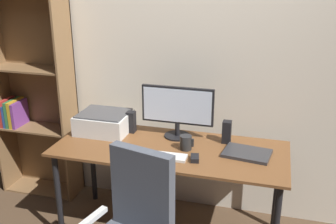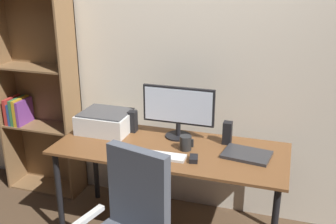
{
  "view_description": "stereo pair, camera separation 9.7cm",
  "coord_description": "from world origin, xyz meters",
  "px_view_note": "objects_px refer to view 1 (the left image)",
  "views": [
    {
      "loc": [
        0.69,
        -2.51,
        1.96
      ],
      "look_at": [
        -0.02,
        0.01,
        1.01
      ],
      "focal_mm": 42.06,
      "sensor_mm": 36.0,
      "label": 1
    },
    {
      "loc": [
        0.78,
        -2.48,
        1.96
      ],
      "look_at": [
        -0.02,
        0.01,
        1.01
      ],
      "focal_mm": 42.06,
      "sensor_mm": 36.0,
      "label": 2
    }
  ],
  "objects_px": {
    "desk": "(170,157)",
    "speaker_left": "(131,122)",
    "coffee_mug": "(186,143)",
    "mouse": "(195,158)",
    "monitor": "(178,108)",
    "keyboard": "(166,156)",
    "laptop": "(247,153)",
    "bookshelf": "(34,99)",
    "printer": "(104,122)",
    "speaker_right": "(227,132)"
  },
  "relations": [
    {
      "from": "speaker_left",
      "to": "printer",
      "type": "distance_m",
      "value": 0.21
    },
    {
      "from": "coffee_mug",
      "to": "printer",
      "type": "distance_m",
      "value": 0.72
    },
    {
      "from": "monitor",
      "to": "bookshelf",
      "type": "xyz_separation_m",
      "value": [
        -1.35,
        0.14,
        -0.09
      ]
    },
    {
      "from": "keyboard",
      "to": "monitor",
      "type": "bearing_deg",
      "value": 89.94
    },
    {
      "from": "desk",
      "to": "monitor",
      "type": "distance_m",
      "value": 0.37
    },
    {
      "from": "monitor",
      "to": "bookshelf",
      "type": "bearing_deg",
      "value": 174.08
    },
    {
      "from": "printer",
      "to": "bookshelf",
      "type": "distance_m",
      "value": 0.79
    },
    {
      "from": "desk",
      "to": "speaker_left",
      "type": "xyz_separation_m",
      "value": [
        -0.38,
        0.2,
        0.17
      ]
    },
    {
      "from": "mouse",
      "to": "speaker_left",
      "type": "bearing_deg",
      "value": 137.66
    },
    {
      "from": "monitor",
      "to": "mouse",
      "type": "xyz_separation_m",
      "value": [
        0.21,
        -0.36,
        -0.22
      ]
    },
    {
      "from": "keyboard",
      "to": "coffee_mug",
      "type": "height_order",
      "value": "coffee_mug"
    },
    {
      "from": "mouse",
      "to": "speaker_left",
      "type": "distance_m",
      "value": 0.69
    },
    {
      "from": "laptop",
      "to": "speaker_left",
      "type": "relative_size",
      "value": 1.88
    },
    {
      "from": "monitor",
      "to": "bookshelf",
      "type": "height_order",
      "value": "bookshelf"
    },
    {
      "from": "speaker_left",
      "to": "printer",
      "type": "relative_size",
      "value": 0.43
    },
    {
      "from": "coffee_mug",
      "to": "laptop",
      "type": "height_order",
      "value": "coffee_mug"
    },
    {
      "from": "mouse",
      "to": "coffee_mug",
      "type": "distance_m",
      "value": 0.19
    },
    {
      "from": "keyboard",
      "to": "bookshelf",
      "type": "bearing_deg",
      "value": 157.62
    },
    {
      "from": "laptop",
      "to": "printer",
      "type": "distance_m",
      "value": 1.14
    },
    {
      "from": "mouse",
      "to": "printer",
      "type": "xyz_separation_m",
      "value": [
        -0.8,
        0.3,
        0.06
      ]
    },
    {
      "from": "bookshelf",
      "to": "monitor",
      "type": "bearing_deg",
      "value": -5.92
    },
    {
      "from": "laptop",
      "to": "speaker_right",
      "type": "distance_m",
      "value": 0.25
    },
    {
      "from": "desk",
      "to": "keyboard",
      "type": "distance_m",
      "value": 0.19
    },
    {
      "from": "desk",
      "to": "laptop",
      "type": "xyz_separation_m",
      "value": [
        0.55,
        0.03,
        0.09
      ]
    },
    {
      "from": "monitor",
      "to": "mouse",
      "type": "height_order",
      "value": "monitor"
    },
    {
      "from": "printer",
      "to": "speaker_right",
      "type": "bearing_deg",
      "value": 2.97
    },
    {
      "from": "coffee_mug",
      "to": "mouse",
      "type": "bearing_deg",
      "value": -57.27
    },
    {
      "from": "printer",
      "to": "laptop",
      "type": "bearing_deg",
      "value": -5.94
    },
    {
      "from": "keyboard",
      "to": "mouse",
      "type": "relative_size",
      "value": 3.02
    },
    {
      "from": "monitor",
      "to": "speaker_right",
      "type": "distance_m",
      "value": 0.41
    },
    {
      "from": "keyboard",
      "to": "laptop",
      "type": "height_order",
      "value": "laptop"
    },
    {
      "from": "keyboard",
      "to": "speaker_right",
      "type": "relative_size",
      "value": 1.71
    },
    {
      "from": "keyboard",
      "to": "bookshelf",
      "type": "relative_size",
      "value": 0.16
    },
    {
      "from": "laptop",
      "to": "speaker_right",
      "type": "bearing_deg",
      "value": 143.01
    },
    {
      "from": "desk",
      "to": "laptop",
      "type": "bearing_deg",
      "value": 3.18
    },
    {
      "from": "bookshelf",
      "to": "mouse",
      "type": "bearing_deg",
      "value": -17.72
    },
    {
      "from": "speaker_left",
      "to": "bookshelf",
      "type": "height_order",
      "value": "bookshelf"
    },
    {
      "from": "desk",
      "to": "monitor",
      "type": "relative_size",
      "value": 3.04
    },
    {
      "from": "speaker_left",
      "to": "speaker_right",
      "type": "bearing_deg",
      "value": 0.0
    },
    {
      "from": "desk",
      "to": "monitor",
      "type": "height_order",
      "value": "monitor"
    },
    {
      "from": "keyboard",
      "to": "bookshelf",
      "type": "height_order",
      "value": "bookshelf"
    },
    {
      "from": "speaker_right",
      "to": "printer",
      "type": "relative_size",
      "value": 0.43
    },
    {
      "from": "bookshelf",
      "to": "speaker_left",
      "type": "bearing_deg",
      "value": -8.65
    },
    {
      "from": "desk",
      "to": "speaker_left",
      "type": "distance_m",
      "value": 0.46
    },
    {
      "from": "desk",
      "to": "monitor",
      "type": "bearing_deg",
      "value": 89.14
    },
    {
      "from": "keyboard",
      "to": "speaker_left",
      "type": "bearing_deg",
      "value": 135.17
    },
    {
      "from": "bookshelf",
      "to": "printer",
      "type": "bearing_deg",
      "value": -14.52
    },
    {
      "from": "coffee_mug",
      "to": "speaker_left",
      "type": "distance_m",
      "value": 0.53
    },
    {
      "from": "monitor",
      "to": "keyboard",
      "type": "distance_m",
      "value": 0.43
    },
    {
      "from": "monitor",
      "to": "desk",
      "type": "bearing_deg",
      "value": -90.86
    }
  ]
}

